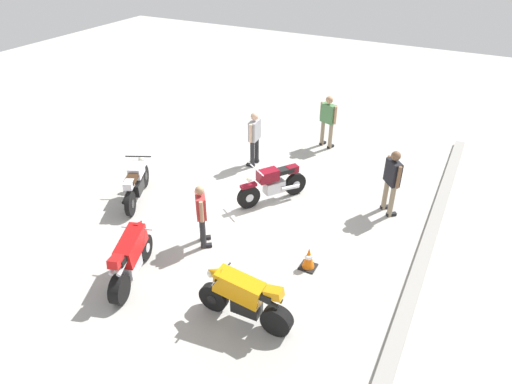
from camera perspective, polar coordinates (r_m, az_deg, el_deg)
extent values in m
plane|color=#ADAAA3|center=(11.93, -2.06, -2.66)|extent=(40.00, 40.00, 0.00)
cube|color=gray|center=(10.81, 19.94, -8.53)|extent=(14.00, 0.30, 0.15)
cylinder|color=black|center=(13.33, -13.87, 1.95)|extent=(0.63, 0.39, 0.64)
cylinder|color=black|center=(12.15, -15.47, -1.43)|extent=(0.63, 0.39, 0.64)
cylinder|color=black|center=(13.33, -13.87, 1.95)|extent=(0.26, 0.22, 0.22)
cylinder|color=black|center=(12.15, -15.47, -1.43)|extent=(0.26, 0.22, 0.22)
cube|color=black|center=(12.64, -14.75, 0.61)|extent=(0.63, 0.50, 0.32)
cube|color=silver|center=(12.62, -14.77, 2.63)|extent=(0.64, 0.53, 0.30)
cube|color=silver|center=(13.17, -14.06, 3.27)|extent=(0.47, 0.34, 0.08)
cube|color=#382314|center=(12.23, -15.30, 1.69)|extent=(0.65, 0.50, 0.12)
cube|color=silver|center=(11.99, -15.65, 0.89)|extent=(0.38, 0.34, 0.18)
cylinder|color=black|center=(12.39, -15.93, -0.53)|extent=(0.55, 0.34, 0.16)
cylinder|color=black|center=(12.78, -14.55, 4.33)|extent=(0.34, 0.65, 0.04)
sphere|color=silver|center=(13.06, -14.20, 3.99)|extent=(0.16, 0.16, 0.16)
cylinder|color=black|center=(10.59, -13.82, -6.75)|extent=(0.62, 0.34, 0.60)
cylinder|color=black|center=(9.67, -16.75, -11.58)|extent=(0.64, 0.40, 0.60)
cylinder|color=silver|center=(10.59, -13.82, -6.75)|extent=(0.26, 0.24, 0.21)
cylinder|color=silver|center=(9.67, -16.75, -11.58)|extent=(0.26, 0.24, 0.21)
cube|color=silver|center=(10.02, -15.40, -8.81)|extent=(0.62, 0.44, 0.32)
cube|color=red|center=(9.88, -15.39, -6.48)|extent=(1.05, 0.65, 0.57)
cone|color=red|center=(10.17, -14.39, -4.06)|extent=(0.44, 0.43, 0.39)
cube|color=black|center=(9.56, -16.37, -7.59)|extent=(0.65, 0.43, 0.12)
cube|color=red|center=(9.31, -17.17, -8.34)|extent=(0.40, 0.32, 0.23)
cylinder|color=silver|center=(9.42, -16.43, -9.06)|extent=(0.40, 0.21, 0.17)
cylinder|color=silver|center=(9.48, -17.32, -8.92)|extent=(0.40, 0.21, 0.17)
cylinder|color=silver|center=(10.05, -14.70, -4.42)|extent=(0.25, 0.68, 0.04)
sphere|color=silver|center=(10.25, -14.19, -4.03)|extent=(0.16, 0.16, 0.16)
cylinder|color=black|center=(9.16, -5.31, -12.96)|extent=(0.17, 0.60, 0.60)
cylinder|color=black|center=(8.71, 2.61, -15.78)|extent=(0.24, 0.60, 0.60)
cylinder|color=black|center=(9.16, -5.31, -12.96)|extent=(0.18, 0.21, 0.21)
cylinder|color=black|center=(8.71, 2.61, -15.78)|extent=(0.18, 0.21, 0.21)
cube|color=black|center=(8.83, -1.18, -14.02)|extent=(0.29, 0.57, 0.32)
cube|color=orange|center=(8.60, -2.12, -11.83)|extent=(0.38, 0.99, 0.57)
cone|color=orange|center=(8.70, -5.21, -10.03)|extent=(0.35, 0.36, 0.39)
cube|color=black|center=(8.42, 0.33, -12.33)|extent=(0.27, 0.61, 0.12)
cube|color=orange|center=(8.27, 2.24, -12.56)|extent=(0.23, 0.35, 0.23)
cylinder|color=black|center=(8.46, 2.13, -12.99)|extent=(0.10, 0.40, 0.17)
cylinder|color=black|center=(8.36, 1.66, -13.69)|extent=(0.10, 0.40, 0.17)
cylinder|color=black|center=(8.63, -4.40, -10.21)|extent=(0.70, 0.05, 0.04)
sphere|color=silver|center=(8.76, -5.65, -10.11)|extent=(0.16, 0.16, 0.16)
cylinder|color=black|center=(11.98, -0.93, -0.63)|extent=(0.60, 0.46, 0.64)
cylinder|color=black|center=(12.62, 4.92, 1.03)|extent=(0.60, 0.46, 0.64)
cylinder|color=silver|center=(11.98, -0.93, -0.63)|extent=(0.26, 0.24, 0.22)
cylinder|color=silver|center=(12.62, 4.92, 1.03)|extent=(0.26, 0.24, 0.22)
cube|color=silver|center=(12.25, 2.28, 0.68)|extent=(0.62, 0.55, 0.32)
cube|color=maroon|center=(11.96, 1.50, 2.09)|extent=(0.64, 0.58, 0.30)
cube|color=maroon|center=(11.80, -0.94, 0.80)|extent=(0.45, 0.38, 0.08)
cube|color=black|center=(12.16, 3.34, 2.66)|extent=(0.64, 0.55, 0.12)
cube|color=maroon|center=(12.31, 4.54, 2.89)|extent=(0.39, 0.36, 0.18)
cylinder|color=silver|center=(12.34, 4.28, 0.57)|extent=(0.52, 0.40, 0.16)
cylinder|color=silver|center=(11.70, 0.11, 2.78)|extent=(0.42, 0.60, 0.04)
sphere|color=silver|center=(11.71, -0.84, 1.67)|extent=(0.16, 0.16, 0.16)
cylinder|color=gray|center=(12.08, 16.62, -1.15)|extent=(0.18, 0.18, 0.88)
cube|color=black|center=(12.32, 16.58, -2.69)|extent=(0.24, 0.26, 0.08)
cylinder|color=gray|center=(12.33, 15.90, -0.30)|extent=(0.18, 0.18, 0.88)
cube|color=black|center=(12.57, 15.88, -1.82)|extent=(0.24, 0.26, 0.08)
cube|color=black|center=(11.84, 16.79, 2.36)|extent=(0.52, 0.49, 0.62)
cylinder|color=brown|center=(11.61, 17.45, 1.75)|extent=(0.13, 0.13, 0.59)
cylinder|color=brown|center=(12.05, 16.18, 3.11)|extent=(0.13, 0.13, 0.59)
sphere|color=brown|center=(11.63, 17.13, 4.35)|extent=(0.24, 0.24, 0.24)
cylinder|color=#262628|center=(14.20, 0.09, 5.30)|extent=(0.14, 0.14, 0.85)
cube|color=black|center=(14.39, -0.13, 3.97)|extent=(0.12, 0.27, 0.08)
cylinder|color=#262628|center=(13.92, -0.46, 4.74)|extent=(0.14, 0.14, 0.85)
cube|color=black|center=(14.12, -0.68, 3.39)|extent=(0.12, 0.27, 0.08)
cube|color=#99999E|center=(13.75, -0.19, 7.73)|extent=(0.49, 0.25, 0.60)
cylinder|color=#D8AD8C|center=(13.98, 0.28, 8.22)|extent=(0.10, 0.10, 0.57)
cylinder|color=#D8AD8C|center=(13.51, -0.68, 7.35)|extent=(0.10, 0.10, 0.57)
sphere|color=#D8AD8C|center=(13.58, -0.19, 9.45)|extent=(0.23, 0.23, 0.23)
cylinder|color=gray|center=(15.29, 9.31, 6.92)|extent=(0.17, 0.17, 0.87)
cube|color=black|center=(15.50, 9.33, 5.65)|extent=(0.28, 0.18, 0.08)
cylinder|color=gray|center=(15.48, 8.33, 7.33)|extent=(0.17, 0.17, 0.87)
cube|color=black|center=(15.69, 8.36, 6.07)|extent=(0.28, 0.18, 0.08)
cube|color=#4C7F4C|center=(15.10, 9.05, 9.71)|extent=(0.38, 0.54, 0.62)
cylinder|color=tan|center=(14.92, 9.91, 9.44)|extent=(0.12, 0.12, 0.58)
cylinder|color=tan|center=(15.26, 8.21, 10.09)|extent=(0.12, 0.12, 0.58)
sphere|color=tan|center=(14.93, 9.19, 11.33)|extent=(0.24, 0.24, 0.24)
cylinder|color=#262628|center=(10.60, -6.65, -5.22)|extent=(0.18, 0.18, 0.78)
cube|color=black|center=(10.82, -6.22, -6.68)|extent=(0.24, 0.27, 0.08)
cylinder|color=#262628|center=(10.86, -6.77, -4.26)|extent=(0.18, 0.18, 0.78)
cube|color=black|center=(11.06, -6.35, -5.70)|extent=(0.24, 0.27, 0.08)
cube|color=#B23333|center=(10.35, -6.94, -1.75)|extent=(0.48, 0.44, 0.55)
cylinder|color=tan|center=(10.12, -6.84, -2.49)|extent=(0.13, 0.13, 0.52)
cylinder|color=tan|center=(10.57, -7.04, -0.90)|extent=(0.13, 0.13, 0.52)
sphere|color=tan|center=(10.13, -7.08, 0.20)|extent=(0.21, 0.21, 0.21)
cube|color=black|center=(10.28, 6.53, -9.28)|extent=(0.36, 0.36, 0.03)
cone|color=orange|center=(10.11, 6.62, -8.14)|extent=(0.28, 0.28, 0.50)
cylinder|color=white|center=(10.09, 6.63, -7.96)|extent=(0.19, 0.19, 0.08)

